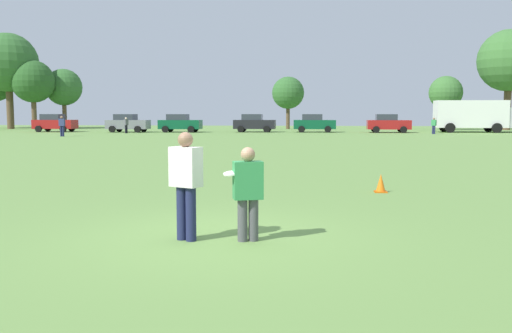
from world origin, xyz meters
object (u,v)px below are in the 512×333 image
Objects in this scene: parked_car_near_right at (314,123)px; bystander_far_jogger at (62,125)px; parked_car_mid_left at (127,123)px; box_truck at (477,115)px; traffic_cone at (381,183)px; bystander_sideline_watcher at (126,124)px; bystander_field_marshal at (434,125)px; parked_car_near_left at (55,123)px; parked_car_far_right at (388,123)px; player_thrower at (186,180)px; frisbee at (232,173)px; parked_car_center at (180,123)px; player_defender at (248,189)px; parked_car_mid_right at (254,123)px.

parked_car_near_right is 24.16m from bystander_far_jogger.
box_truck is (34.90, 2.90, 0.83)m from parked_car_mid_left.
box_truck is at bearing 19.04° from bystander_far_jogger.
traffic_cone is 42.68m from bystander_sideline_watcher.
parked_car_near_left is at bearing 177.02° from bystander_field_marshal.
parked_car_far_right reaches higher than bystander_field_marshal.
parked_car_near_left is 26.58m from parked_car_near_right.
parked_car_mid_left and parked_car_far_right have the same top height.
bystander_sideline_watcher is at bearing -18.44° from parked_car_near_left.
player_thrower is 0.75m from frisbee.
parked_car_mid_left is 5.28m from parked_car_center.
bystander_sideline_watcher is (0.73, -2.60, -0.06)m from parked_car_mid_left.
bystander_sideline_watcher is (-34.17, -5.50, -0.89)m from box_truck.
parked_car_center is at bearing -175.35° from box_truck.
bystander_field_marshal is (3.73, -3.20, -0.07)m from parked_car_far_right.
parked_car_near_right is 18.57m from bystander_sideline_watcher.
parked_car_center is at bearing -174.21° from parked_car_near_right.
player_thrower reaches higher than bystander_sideline_watcher.
bystander_far_jogger reaches higher than frisbee.
frisbee is at bearing -167.04° from player_defender.
player_thrower is 48.80m from parked_car_far_right.
parked_car_near_right is 11.58m from bystander_field_marshal.
box_truck is at bearing 70.45° from player_defender.
player_defender is 48.57m from parked_car_far_right.
player_defender is 0.36× the size of parked_car_near_right.
parked_car_center is 1.00× the size of parked_car_far_right.
parked_car_far_right is (8.87, 47.86, -0.18)m from frisbee.
player_defender is 0.88× the size of bystander_far_jogger.
player_thrower is 46.50m from bystander_sideline_watcher.
traffic_cone is 0.31× the size of bystander_sideline_watcher.
parked_car_mid_left is at bearing -172.52° from parked_car_mid_right.
box_truck is at bearing 69.45° from player_thrower.
parked_car_near_right and parked_car_far_right have the same top height.
bystander_sideline_watcher is at bearing -74.36° from parked_car_mid_left.
parked_car_near_left and parked_car_center have the same top height.
player_defender is at bearing -100.22° from parked_car_far_right.
player_defender is 0.99× the size of bystander_sideline_watcher.
player_defender is at bearing 12.96° from frisbee.
parked_car_mid_left is at bearing 116.50° from traffic_cone.
player_thrower is 6.98m from traffic_cone.
parked_car_near_right is at bearing -176.31° from box_truck.
player_thrower is at bearing -62.76° from bystander_far_jogger.
player_thrower is at bearing -76.59° from parked_car_center.
parked_car_mid_left is at bearing 110.61° from player_defender.
traffic_cone is at bearing -108.66° from box_truck.
parked_car_center is 5.48m from bystander_sideline_watcher.
parked_car_near_right is at bearing 88.12° from frisbee.
parked_car_center is 1.00× the size of parked_car_near_right.
traffic_cone is at bearing -55.54° from parked_car_near_left.
parked_car_near_right is (13.50, 1.37, 0.00)m from parked_car_center.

